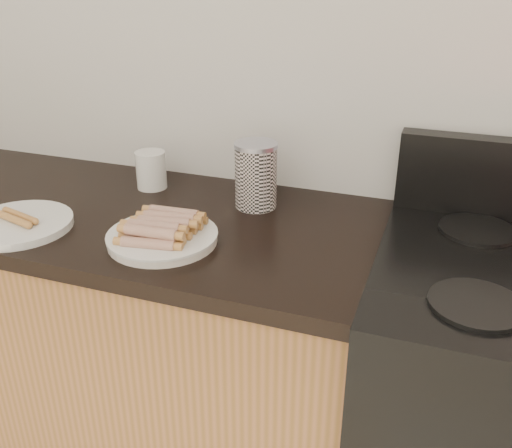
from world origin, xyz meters
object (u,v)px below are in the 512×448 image
(side_plate, at_px, (18,224))
(mug, at_px, (151,170))
(main_plate, at_px, (163,239))
(canister, at_px, (256,175))

(side_plate, bearing_deg, mug, 62.86)
(main_plate, relative_size, mug, 2.40)
(main_plate, distance_m, mug, 0.36)
(canister, xyz_separation_m, mug, (-0.33, 0.03, -0.03))
(canister, bearing_deg, side_plate, -147.41)
(mug, bearing_deg, canister, -4.45)
(main_plate, height_order, side_plate, side_plate)
(side_plate, xyz_separation_m, mug, (0.18, 0.35, 0.04))
(canister, relative_size, mug, 1.65)
(side_plate, distance_m, canister, 0.61)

